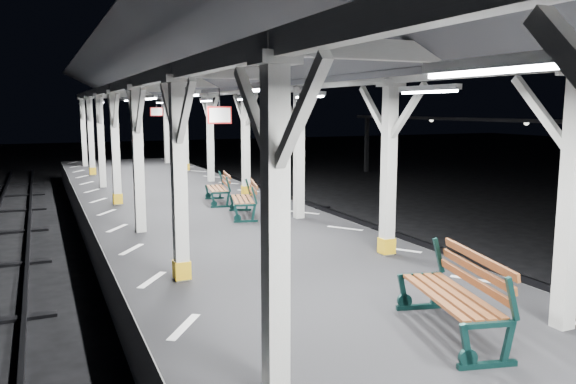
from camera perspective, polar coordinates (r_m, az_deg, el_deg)
ground at (r=8.82m, az=6.07°, el=-17.08°), size 120.00×120.00×0.00m
platform at (r=8.62m, az=6.12°, el=-14.08°), size 6.00×50.00×1.00m
hazard_stripes_left at (r=7.58m, az=-10.51°, el=-13.32°), size 1.00×48.00×0.01m
hazard_stripes_right at (r=9.85m, az=18.74°, el=-8.47°), size 1.00×48.00×0.01m
canopy at (r=7.98m, az=6.65°, el=13.87°), size 5.40×49.00×4.65m
bench_near at (r=7.37m, az=16.99°, el=-9.69°), size 1.14×2.02×1.03m
bench_mid at (r=14.66m, az=-4.26°, el=-0.62°), size 1.01×1.77×0.90m
bench_far at (r=16.79m, az=-6.88°, el=0.47°), size 0.88×1.71×0.89m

